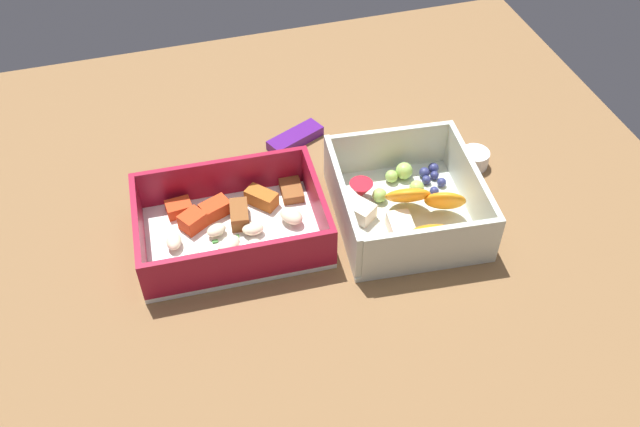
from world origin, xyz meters
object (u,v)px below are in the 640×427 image
object	(u,v)px
fruit_bowl	(406,204)
paper_cup_liner	(474,159)
pasta_container	(233,225)
candy_bar	(297,138)

from	to	relation	value
fruit_bowl	paper_cup_liner	world-z (taller)	fruit_bowl
paper_cup_liner	fruit_bowl	bearing A→B (deg)	-151.84
pasta_container	fruit_bowl	world-z (taller)	fruit_bowl
candy_bar	paper_cup_liner	bearing A→B (deg)	-27.97
pasta_container	paper_cup_liner	xyz separation A→B (cm)	(28.84, 3.16, -0.64)
pasta_container	paper_cup_liner	distance (cm)	29.02
candy_bar	pasta_container	bearing A→B (deg)	-128.29
pasta_container	paper_cup_liner	bearing A→B (deg)	8.62
pasta_container	candy_bar	xyz separation A→B (cm)	(10.28, 13.02, -1.02)
fruit_bowl	paper_cup_liner	bearing A→B (deg)	28.16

